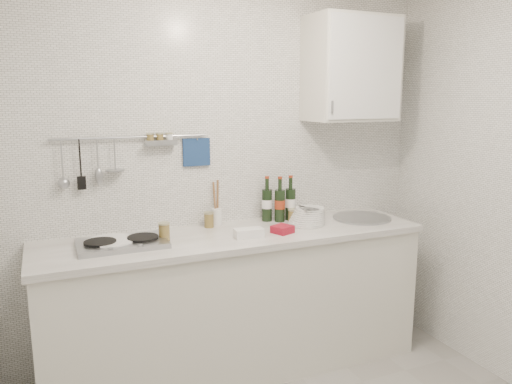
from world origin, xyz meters
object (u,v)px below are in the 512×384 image
(plate_stack_hob, at_px, (110,243))
(plate_stack_sink, at_px, (308,216))
(wine_bottles, at_px, (279,199))
(utensil_crock, at_px, (217,214))
(wall_cabinet, at_px, (351,69))

(plate_stack_hob, xyz_separation_m, plate_stack_sink, (1.29, 0.01, 0.03))
(wine_bottles, relative_size, utensil_crock, 1.01)
(plate_stack_sink, bearing_deg, wine_bottles, 131.73)
(wall_cabinet, bearing_deg, utensil_crock, 172.09)
(plate_stack_hob, xyz_separation_m, wine_bottles, (1.15, 0.16, 0.14))
(plate_stack_hob, height_order, utensil_crock, utensil_crock)
(plate_stack_hob, relative_size, plate_stack_sink, 1.10)
(plate_stack_hob, height_order, plate_stack_sink, plate_stack_sink)
(utensil_crock, bearing_deg, plate_stack_sink, -21.35)
(plate_stack_hob, distance_m, utensil_crock, 0.76)
(wall_cabinet, height_order, plate_stack_hob, wall_cabinet)
(wall_cabinet, relative_size, wine_bottles, 2.26)
(plate_stack_hob, bearing_deg, wine_bottles, 8.02)
(plate_stack_sink, xyz_separation_m, utensil_crock, (-0.57, 0.22, 0.02))
(plate_stack_sink, height_order, utensil_crock, utensil_crock)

